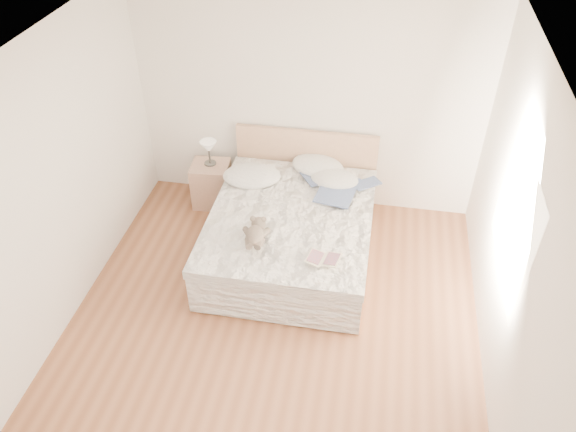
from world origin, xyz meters
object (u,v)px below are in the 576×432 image
object	(u,v)px
nightstand	(212,184)
table_lamp	(209,148)
childrens_book	(324,259)
photo_book	(249,172)
teddy_bear	(255,240)
bed	(292,230)

from	to	relation	value
nightstand	table_lamp	xyz separation A→B (m)	(-0.00, 0.03, 0.50)
nightstand	childrens_book	distance (m)	2.19
nightstand	photo_book	bearing A→B (deg)	-17.36
photo_book	teddy_bear	distance (m)	1.23
bed	table_lamp	bearing A→B (deg)	146.14
table_lamp	teddy_bear	bearing A→B (deg)	-57.72
childrens_book	teddy_bear	distance (m)	0.72
teddy_bear	table_lamp	bearing A→B (deg)	116.26
nightstand	childrens_book	size ratio (longest dim) A/B	1.73
bed	photo_book	world-z (taller)	bed
photo_book	nightstand	bearing A→B (deg)	136.78
bed	table_lamp	xyz separation A→B (m)	(-1.14, 0.76, 0.48)
teddy_bear	photo_book	bearing A→B (deg)	100.05
photo_book	table_lamp	bearing A→B (deg)	133.76
table_lamp	photo_book	world-z (taller)	table_lamp
photo_book	teddy_bear	world-z (taller)	teddy_bear
photo_book	childrens_book	bearing A→B (deg)	-77.31
photo_book	childrens_book	world-z (taller)	photo_book
nightstand	teddy_bear	world-z (taller)	teddy_bear
bed	teddy_bear	xyz separation A→B (m)	(-0.27, -0.62, 0.34)
teddy_bear	childrens_book	bearing A→B (deg)	-16.27
table_lamp	teddy_bear	size ratio (longest dim) A/B	0.91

